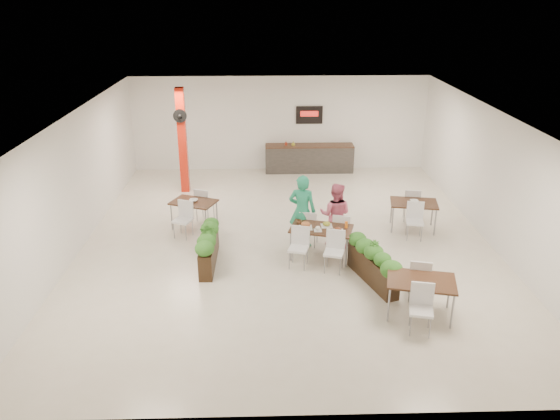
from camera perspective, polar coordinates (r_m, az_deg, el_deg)
The scene contains 12 objects.
ground at distance 13.62m, azimuth 0.71°, elevation -3.31°, with size 12.00×12.00×0.00m, color beige.
room_shell at distance 12.90m, azimuth 0.75°, elevation 4.78°, with size 10.10×12.10×3.22m.
red_column at distance 16.81m, azimuth -10.16°, elevation 7.25°, with size 0.40×0.41×3.20m.
service_counter at distance 18.80m, azimuth 3.06°, elevation 5.49°, with size 3.00×0.64×2.20m.
main_table at distance 12.61m, azimuth 4.28°, elevation -2.35°, with size 1.62×1.89×0.92m.
diner_man at distance 13.07m, azimuth 2.33°, elevation -0.12°, with size 0.66×0.43×1.81m, color #22956B.
diner_woman at distance 13.19m, azimuth 5.80°, elevation -0.51°, with size 0.78×0.60×1.60m, color #DB6181.
planter_left at distance 12.46m, azimuth -7.48°, elevation -3.48°, with size 0.41×1.88×0.98m.
planter_right at distance 11.76m, azimuth 9.70°, elevation -5.30°, with size 0.86×1.78×0.96m.
side_table_a at distance 14.32m, azimuth -8.99°, elevation 0.43°, with size 1.31×1.66×0.92m.
side_table_b at distance 14.50m, azimuth 13.79°, elevation 0.35°, with size 1.30×1.67×0.92m.
side_table_c at distance 10.75m, azimuth 14.52°, elevation -7.65°, with size 1.43×1.67×0.92m.
Camera 1 is at (-0.53, -12.31, 5.82)m, focal length 35.00 mm.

